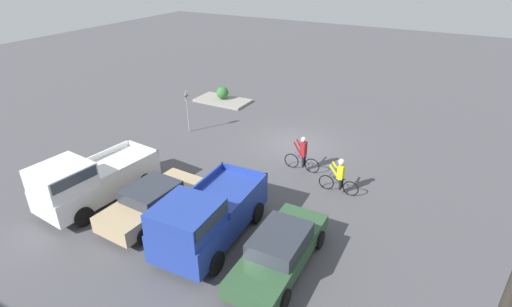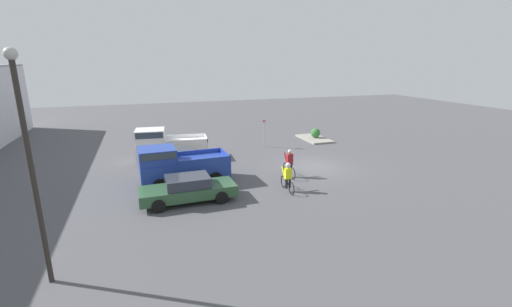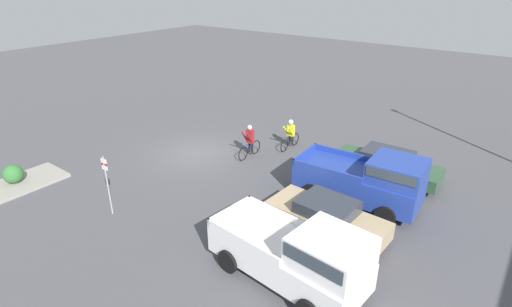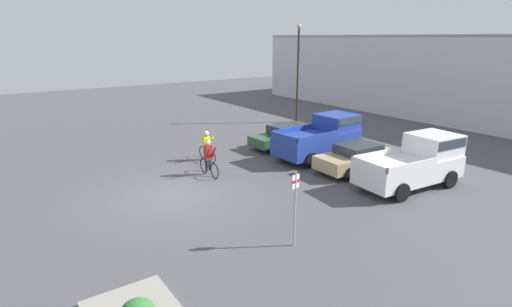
# 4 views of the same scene
# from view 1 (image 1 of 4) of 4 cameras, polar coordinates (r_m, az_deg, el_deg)

# --- Properties ---
(ground_plane) EXTENTS (80.00, 80.00, 0.00)m
(ground_plane) POSITION_cam_1_polar(r_m,az_deg,el_deg) (21.92, 5.79, 1.28)
(ground_plane) COLOR #4C4C51
(sedan_0) EXTENTS (1.99, 4.82, 1.35)m
(sedan_0) POSITION_cam_1_polar(r_m,az_deg,el_deg) (13.50, 3.42, -13.55)
(sedan_0) COLOR #2D5133
(sedan_0) RESTS_ON ground_plane
(pickup_truck_0) EXTENTS (2.51, 5.10, 2.27)m
(pickup_truck_0) POSITION_cam_1_polar(r_m,az_deg,el_deg) (14.21, -7.14, -8.93)
(pickup_truck_0) COLOR #233D9E
(pickup_truck_0) RESTS_ON ground_plane
(sedan_1) EXTENTS (2.11, 4.45, 1.38)m
(sedan_1) POSITION_cam_1_polar(r_m,az_deg,el_deg) (16.23, -14.57, -6.60)
(sedan_1) COLOR tan
(sedan_1) RESTS_ON ground_plane
(pickup_truck_1) EXTENTS (2.55, 5.15, 2.24)m
(pickup_truck_1) POSITION_cam_1_polar(r_m,az_deg,el_deg) (17.59, -22.87, -3.53)
(pickup_truck_1) COLOR white
(pickup_truck_1) RESTS_ON ground_plane
(cyclist_0) EXTENTS (1.81, 0.46, 1.76)m
(cyclist_0) POSITION_cam_1_polar(r_m,az_deg,el_deg) (19.04, 6.66, -0.05)
(cyclist_0) COLOR black
(cyclist_0) RESTS_ON ground_plane
(cyclist_1) EXTENTS (1.80, 0.46, 1.65)m
(cyclist_1) POSITION_cam_1_polar(r_m,az_deg,el_deg) (17.54, 11.89, -3.04)
(cyclist_1) COLOR black
(cyclist_1) RESTS_ON ground_plane
(fire_lane_sign) EXTENTS (0.06, 0.30, 2.51)m
(fire_lane_sign) POSITION_cam_1_polar(r_m,az_deg,el_deg) (23.17, -9.77, 6.53)
(fire_lane_sign) COLOR #9E9EA3
(fire_lane_sign) RESTS_ON ground_plane
(curb_island) EXTENTS (3.73, 2.06, 0.15)m
(curb_island) POSITION_cam_1_polar(r_m,az_deg,el_deg) (28.33, -4.77, 7.55)
(curb_island) COLOR gray
(curb_island) RESTS_ON ground_plane
(shrub) EXTENTS (0.85, 0.85, 0.85)m
(shrub) POSITION_cam_1_polar(r_m,az_deg,el_deg) (28.33, -4.80, 8.62)
(shrub) COLOR #337033
(shrub) RESTS_ON curb_island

